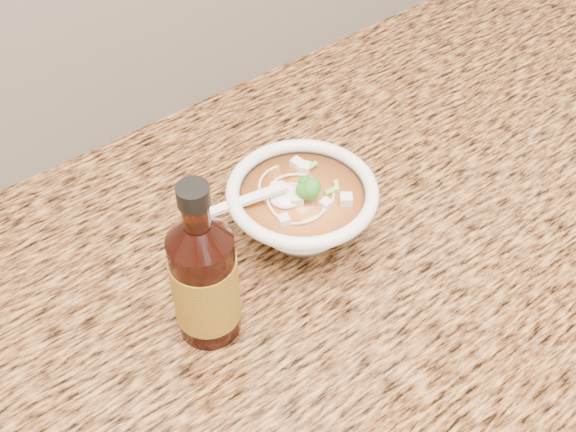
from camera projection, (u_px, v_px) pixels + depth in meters
counter_slab at (175, 336)px, 0.77m from camera, size 4.00×0.68×0.04m
soup_bowl at (302, 211)px, 0.82m from camera, size 0.19×0.17×0.10m
hot_sauce_bottle at (205, 280)px, 0.70m from camera, size 0.08×0.08×0.20m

